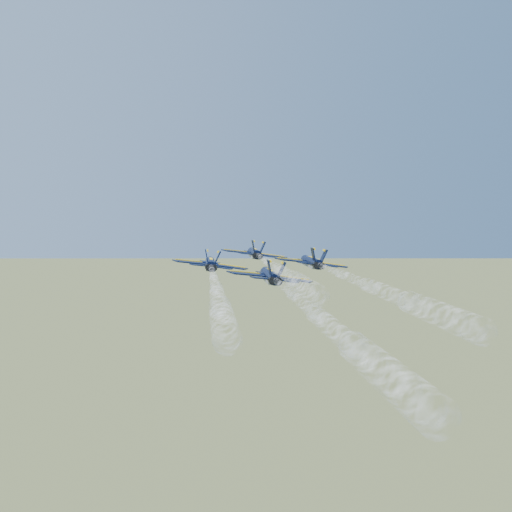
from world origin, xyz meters
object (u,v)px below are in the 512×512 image
jet_left (210,264)px  jet_right (311,262)px  jet_lead (254,253)px  jet_slot (270,275)px

jet_left → jet_right: 17.62m
jet_lead → jet_right: 16.87m
jet_lead → jet_slot: same height
jet_right → jet_slot: (-14.36, -10.40, 0.00)m
jet_lead → jet_slot: 29.71m
jet_left → jet_slot: same height
jet_lead → jet_left: size_ratio=1.00×
jet_lead → jet_left: same height
jet_right → jet_slot: size_ratio=1.00×
jet_slot → jet_left: bearing=121.1°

